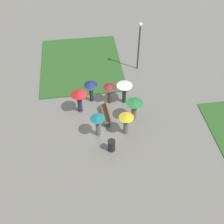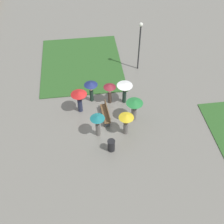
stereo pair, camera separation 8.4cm
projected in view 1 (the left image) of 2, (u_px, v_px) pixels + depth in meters
name	position (u px, v px, depth m)	size (l,w,h in m)	color
ground_plane	(103.00, 111.00, 20.78)	(90.00, 90.00, 0.00)	slate
lawn_patch_near	(81.00, 64.00, 24.86)	(8.38, 6.97, 0.06)	#2D5B26
park_bench	(106.00, 113.00, 20.00)	(1.98, 0.57, 0.90)	brown
lamp_post	(139.00, 40.00, 22.45)	(0.32, 0.32, 4.31)	#2D2D30
trash_bin	(111.00, 145.00, 18.02)	(0.51, 0.51, 0.89)	#232326
crowd_person_yellow	(126.00, 120.00, 18.42)	(1.01, 1.01, 1.78)	slate
crowd_person_teal	(98.00, 122.00, 18.32)	(0.97, 0.97, 1.81)	slate
crowd_person_red	(79.00, 97.00, 19.84)	(1.15, 1.15, 1.85)	#282D47
crowd_person_navy	(91.00, 87.00, 20.63)	(1.00, 1.00, 1.78)	#1E3328
crowd_person_white	(124.00, 88.00, 20.48)	(1.16, 1.16, 1.83)	#1E3328
crowd_person_maroon	(110.00, 89.00, 20.51)	(0.92, 0.92, 1.77)	#47382D
crowd_person_green	(134.00, 105.00, 19.30)	(1.17, 1.17, 1.83)	slate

